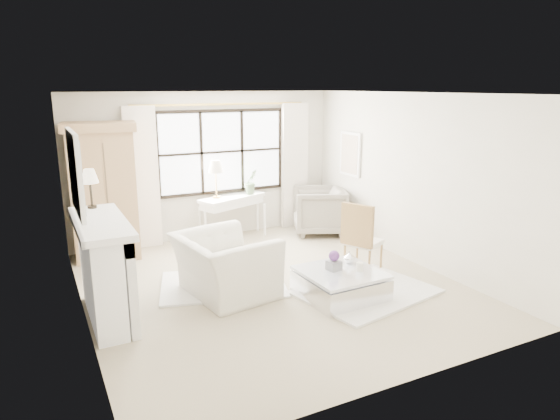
# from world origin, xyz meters

# --- Properties ---
(floor) EXTENTS (5.50, 5.50, 0.00)m
(floor) POSITION_xyz_m (0.00, 0.00, 0.00)
(floor) COLOR tan
(floor) RESTS_ON ground
(ceiling) EXTENTS (5.50, 5.50, 0.00)m
(ceiling) POSITION_xyz_m (0.00, 0.00, 2.70)
(ceiling) COLOR white
(ceiling) RESTS_ON ground
(wall_back) EXTENTS (5.00, 0.00, 5.00)m
(wall_back) POSITION_xyz_m (0.00, 2.75, 1.35)
(wall_back) COLOR beige
(wall_back) RESTS_ON ground
(wall_front) EXTENTS (5.00, 0.00, 5.00)m
(wall_front) POSITION_xyz_m (0.00, -2.75, 1.35)
(wall_front) COLOR silver
(wall_front) RESTS_ON ground
(wall_left) EXTENTS (0.00, 5.50, 5.50)m
(wall_left) POSITION_xyz_m (-2.50, 0.00, 1.35)
(wall_left) COLOR beige
(wall_left) RESTS_ON ground
(wall_right) EXTENTS (0.00, 5.50, 5.50)m
(wall_right) POSITION_xyz_m (2.50, 0.00, 1.35)
(wall_right) COLOR beige
(wall_right) RESTS_ON ground
(window_pane) EXTENTS (2.40, 0.02, 1.50)m
(window_pane) POSITION_xyz_m (0.30, 2.73, 1.60)
(window_pane) COLOR white
(window_pane) RESTS_ON wall_back
(window_frame) EXTENTS (2.50, 0.04, 1.50)m
(window_frame) POSITION_xyz_m (0.30, 2.72, 1.60)
(window_frame) COLOR black
(window_frame) RESTS_ON wall_back
(curtain_rod) EXTENTS (3.30, 0.04, 0.04)m
(curtain_rod) POSITION_xyz_m (0.30, 2.67, 2.47)
(curtain_rod) COLOR gold
(curtain_rod) RESTS_ON wall_back
(curtain_left) EXTENTS (0.55, 0.10, 2.47)m
(curtain_left) POSITION_xyz_m (-1.20, 2.65, 1.24)
(curtain_left) COLOR white
(curtain_left) RESTS_ON ground
(curtain_right) EXTENTS (0.55, 0.10, 2.47)m
(curtain_right) POSITION_xyz_m (1.80, 2.65, 1.24)
(curtain_right) COLOR silver
(curtain_right) RESTS_ON ground
(fireplace) EXTENTS (0.58, 1.66, 1.26)m
(fireplace) POSITION_xyz_m (-2.27, 0.00, 0.65)
(fireplace) COLOR white
(fireplace) RESTS_ON ground
(mirror_frame) EXTENTS (0.05, 1.15, 0.95)m
(mirror_frame) POSITION_xyz_m (-2.47, 0.00, 1.84)
(mirror_frame) COLOR silver
(mirror_frame) RESTS_ON wall_left
(mirror_glass) EXTENTS (0.02, 1.00, 0.80)m
(mirror_glass) POSITION_xyz_m (-2.44, 0.00, 1.84)
(mirror_glass) COLOR silver
(mirror_glass) RESTS_ON wall_left
(art_frame) EXTENTS (0.04, 0.62, 0.82)m
(art_frame) POSITION_xyz_m (2.47, 1.70, 1.55)
(art_frame) COLOR white
(art_frame) RESTS_ON wall_right
(art_canvas) EXTENTS (0.01, 0.52, 0.72)m
(art_canvas) POSITION_xyz_m (2.45, 1.70, 1.55)
(art_canvas) COLOR beige
(art_canvas) RESTS_ON wall_right
(mantel_lamp) EXTENTS (0.22, 0.22, 0.51)m
(mantel_lamp) POSITION_xyz_m (-2.26, 0.66, 1.65)
(mantel_lamp) COLOR black
(mantel_lamp) RESTS_ON fireplace
(armoire) EXTENTS (1.21, 0.85, 2.24)m
(armoire) POSITION_xyz_m (-1.89, 2.33, 1.14)
(armoire) COLOR tan
(armoire) RESTS_ON floor
(console_table) EXTENTS (1.38, 0.88, 0.80)m
(console_table) POSITION_xyz_m (0.38, 2.46, 0.40)
(console_table) COLOR white
(console_table) RESTS_ON floor
(console_lamp) EXTENTS (0.28, 0.28, 0.69)m
(console_lamp) POSITION_xyz_m (0.07, 2.47, 1.36)
(console_lamp) COLOR #B4873E
(console_lamp) RESTS_ON console_table
(orchid_plant) EXTENTS (0.29, 0.25, 0.48)m
(orchid_plant) POSITION_xyz_m (0.77, 2.48, 1.04)
(orchid_plant) COLOR #5A764F
(orchid_plant) RESTS_ON console_table
(side_table) EXTENTS (0.40, 0.40, 0.51)m
(side_table) POSITION_xyz_m (-0.36, 0.76, 0.33)
(side_table) COLOR white
(side_table) RESTS_ON floor
(rug_left) EXTENTS (2.02, 1.68, 0.03)m
(rug_left) POSITION_xyz_m (-0.62, 0.34, 0.02)
(rug_left) COLOR white
(rug_left) RESTS_ON floor
(rug_right) EXTENTS (2.01, 1.66, 0.03)m
(rug_right) POSITION_xyz_m (1.06, -0.81, 0.02)
(rug_right) COLOR white
(rug_right) RESTS_ON floor
(club_armchair) EXTENTS (1.31, 1.45, 0.84)m
(club_armchair) POSITION_xyz_m (-0.70, 0.02, 0.42)
(club_armchair) COLOR silver
(club_armchair) RESTS_ON floor
(wingback_chair) EXTENTS (1.29, 1.28, 0.90)m
(wingback_chair) POSITION_xyz_m (1.99, 1.98, 0.45)
(wingback_chair) COLOR gray
(wingback_chair) RESTS_ON floor
(french_chair) EXTENTS (0.65, 0.64, 1.08)m
(french_chair) POSITION_xyz_m (1.52, -0.08, 0.31)
(french_chair) COLOR #A17843
(french_chair) RESTS_ON floor
(coffee_table) EXTENTS (1.03, 1.03, 0.38)m
(coffee_table) POSITION_xyz_m (0.66, -0.77, 0.18)
(coffee_table) COLOR silver
(coffee_table) RESTS_ON floor
(planter_box) EXTENTS (0.19, 0.19, 0.13)m
(planter_box) POSITION_xyz_m (0.60, -0.69, 0.44)
(planter_box) COLOR slate
(planter_box) RESTS_ON coffee_table
(planter_flowers) EXTENTS (0.15, 0.15, 0.15)m
(planter_flowers) POSITION_xyz_m (0.60, -0.69, 0.58)
(planter_flowers) COLOR #532A6A
(planter_flowers) RESTS_ON planter_box
(pillar_candle) EXTENTS (0.09, 0.09, 0.12)m
(pillar_candle) POSITION_xyz_m (0.88, -0.89, 0.44)
(pillar_candle) COLOR beige
(pillar_candle) RESTS_ON coffee_table
(coffee_vase) EXTENTS (0.17, 0.17, 0.17)m
(coffee_vase) POSITION_xyz_m (0.94, -0.56, 0.46)
(coffee_vase) COLOR silver
(coffee_vase) RESTS_ON coffee_table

